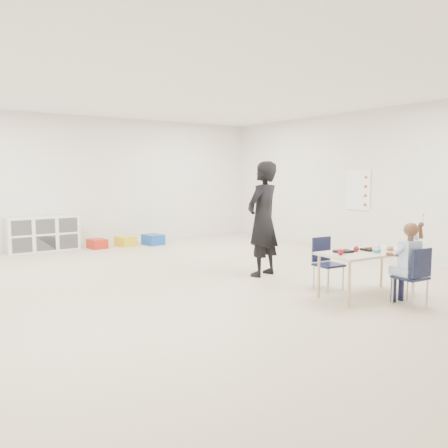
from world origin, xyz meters
TOP-DOWN VIEW (x-y plane):
  - room at (0.00, 0.00)m, footprint 9.00×9.02m
  - table at (1.30, -1.80)m, footprint 1.32×0.72m
  - chair_near at (1.42, -2.35)m, footprint 0.36×0.34m
  - chair_far at (1.19, -1.25)m, footprint 0.36×0.34m
  - child at (1.42, -2.35)m, footprint 0.50×0.50m
  - lunch_tray_near at (1.39, -1.77)m, footprint 0.23×0.17m
  - lunch_tray_far at (0.98, -1.68)m, footprint 0.23×0.17m
  - milk_carton at (1.29, -1.95)m, footprint 0.07×0.07m
  - bread_roll at (1.60, -1.92)m, footprint 0.09×0.09m
  - apple_near at (1.16, -1.74)m, footprint 0.07×0.07m
  - apple_far at (0.80, -1.79)m, footprint 0.07×0.07m
  - cubby_shelf at (-1.20, 4.28)m, footprint 1.40×0.40m
  - rules_poster at (3.98, 0.60)m, footprint 0.02×0.60m
  - adult at (0.99, -0.07)m, footprint 0.74×0.59m
  - bin_red at (-0.19, 3.98)m, footprint 0.36×0.44m
  - bin_yellow at (0.45, 3.98)m, footprint 0.39×0.47m
  - bin_blue at (1.03, 3.80)m, footprint 0.39×0.49m

SIDE VIEW (x-z plane):
  - bin_red at x=-0.19m, z-range 0.00..0.20m
  - bin_yellow at x=0.45m, z-range 0.00..0.20m
  - bin_blue at x=1.03m, z-range 0.00..0.22m
  - table at x=1.30m, z-range 0.00..0.59m
  - cubby_shelf at x=-1.20m, z-range 0.00..0.70m
  - chair_near at x=1.42m, z-range 0.00..0.70m
  - chair_far at x=1.19m, z-range 0.00..0.70m
  - child at x=1.42m, z-range 0.00..1.11m
  - lunch_tray_near at x=1.39m, z-range 0.59..0.62m
  - lunch_tray_far at x=0.98m, z-range 0.59..0.62m
  - bread_roll at x=1.60m, z-range 0.59..0.65m
  - apple_near at x=1.16m, z-range 0.59..0.66m
  - apple_far at x=0.80m, z-range 0.59..0.66m
  - milk_carton at x=1.29m, z-range 0.59..0.69m
  - adult at x=0.99m, z-range 0.00..1.76m
  - rules_poster at x=3.98m, z-range 0.85..1.65m
  - room at x=0.00m, z-range 0.00..2.80m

